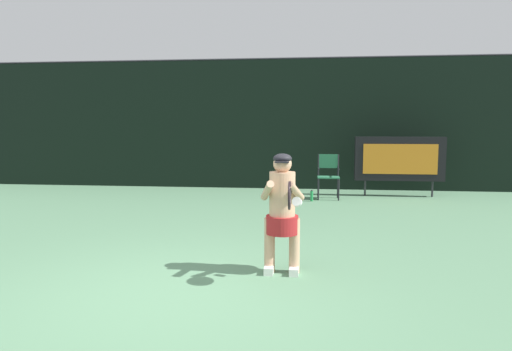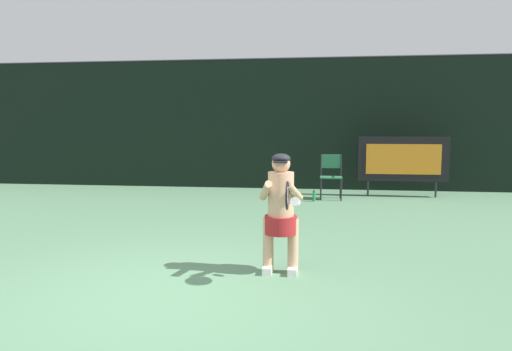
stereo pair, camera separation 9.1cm
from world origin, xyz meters
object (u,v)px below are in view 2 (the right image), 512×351
(water_bottle, at_px, (314,196))
(tennis_player, at_px, (281,209))
(scoreboard, at_px, (403,159))
(tennis_racket, at_px, (287,195))
(umpire_chair, at_px, (331,174))

(water_bottle, bearing_deg, tennis_player, -93.99)
(scoreboard, distance_m, tennis_player, 6.90)
(scoreboard, distance_m, tennis_racket, 7.31)
(scoreboard, relative_size, tennis_player, 1.52)
(umpire_chair, bearing_deg, water_bottle, -132.51)
(scoreboard, relative_size, water_bottle, 8.30)
(umpire_chair, height_order, water_bottle, umpire_chair)
(umpire_chair, relative_size, tennis_racket, 1.79)
(water_bottle, xyz_separation_m, tennis_racket, (-0.27, -5.88, 0.90))
(tennis_player, relative_size, tennis_racket, 2.40)
(scoreboard, height_order, umpire_chair, scoreboard)
(scoreboard, bearing_deg, water_bottle, -155.03)
(water_bottle, height_order, tennis_player, tennis_player)
(scoreboard, distance_m, umpire_chair, 1.90)
(umpire_chair, bearing_deg, scoreboard, 18.02)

